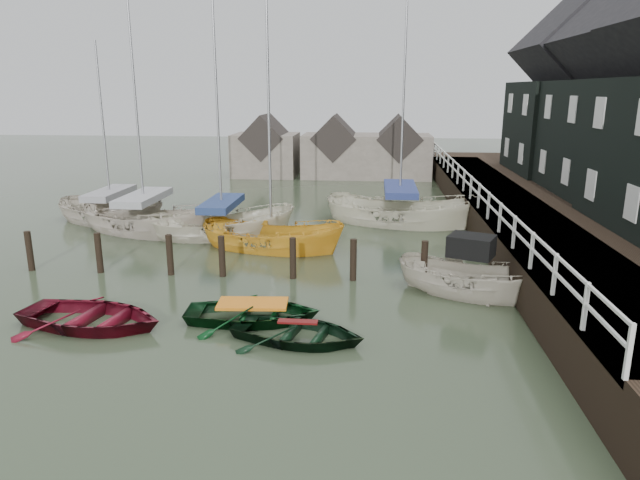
# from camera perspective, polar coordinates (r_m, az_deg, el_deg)

# --- Properties ---
(ground) EXTENTS (120.00, 120.00, 0.00)m
(ground) POSITION_cam_1_polar(r_m,az_deg,el_deg) (16.56, -8.31, -7.00)
(ground) COLOR #2A3421
(ground) RESTS_ON ground
(pier) EXTENTS (3.04, 32.00, 2.70)m
(pier) POSITION_cam_1_polar(r_m,az_deg,el_deg) (26.12, 17.85, 2.19)
(pier) COLOR black
(pier) RESTS_ON ground
(land_strip) EXTENTS (14.00, 38.00, 1.50)m
(land_strip) POSITION_cam_1_polar(r_m,az_deg,el_deg) (27.99, 28.83, 0.36)
(land_strip) COLOR black
(land_strip) RESTS_ON ground
(mooring_pilings) EXTENTS (13.72, 0.22, 1.80)m
(mooring_pilings) POSITION_cam_1_polar(r_m,az_deg,el_deg) (19.40, -9.51, -2.19)
(mooring_pilings) COLOR black
(mooring_pilings) RESTS_ON ground
(far_sheds) EXTENTS (14.00, 4.08, 4.39)m
(far_sheds) POSITION_cam_1_polar(r_m,az_deg,el_deg) (41.24, 1.27, 8.95)
(far_sheds) COLOR #665B51
(far_sheds) RESTS_ON ground
(rowboat_red) EXTENTS (4.43, 3.50, 0.83)m
(rowboat_red) POSITION_cam_1_polar(r_m,az_deg,el_deg) (16.53, -21.80, -8.01)
(rowboat_red) COLOR #590C1A
(rowboat_red) RESTS_ON ground
(rowboat_green) EXTENTS (3.82, 2.86, 0.75)m
(rowboat_green) POSITION_cam_1_polar(r_m,az_deg,el_deg) (15.82, -6.69, -8.03)
(rowboat_green) COLOR black
(rowboat_green) RESTS_ON ground
(rowboat_dkgreen) EXTENTS (3.86, 3.12, 0.71)m
(rowboat_dkgreen) POSITION_cam_1_polar(r_m,az_deg,el_deg) (14.58, -2.21, -10.00)
(rowboat_dkgreen) COLOR black
(rowboat_dkgreen) RESTS_ON ground
(motorboat) EXTENTS (4.89, 3.40, 2.73)m
(motorboat) POSITION_cam_1_polar(r_m,az_deg,el_deg) (18.11, 14.68, -5.12)
(motorboat) COLOR #BCB3A0
(motorboat) RESTS_ON ground
(sailboat_a) EXTENTS (7.24, 4.83, 11.27)m
(sailboat_a) POSITION_cam_1_polar(r_m,az_deg,el_deg) (26.31, -17.00, 0.89)
(sailboat_a) COLOR beige
(sailboat_a) RESTS_ON ground
(sailboat_b) EXTENTS (6.58, 3.85, 12.00)m
(sailboat_b) POSITION_cam_1_polar(r_m,az_deg,el_deg) (24.79, -9.68, 0.52)
(sailboat_b) COLOR beige
(sailboat_b) RESTS_ON ground
(sailboat_c) EXTENTS (6.36, 3.61, 10.63)m
(sailboat_c) POSITION_cam_1_polar(r_m,az_deg,el_deg) (22.68, -4.84, -0.81)
(sailboat_c) COLOR gold
(sailboat_c) RESTS_ON ground
(sailboat_d) EXTENTS (7.68, 4.66, 12.27)m
(sailboat_d) POSITION_cam_1_polar(r_m,az_deg,el_deg) (27.00, 7.91, 1.76)
(sailboat_d) COLOR beige
(sailboat_d) RESTS_ON ground
(sailboat_e) EXTENTS (6.58, 4.41, 9.37)m
(sailboat_e) POSITION_cam_1_polar(r_m,az_deg,el_deg) (28.60, -20.06, 1.72)
(sailboat_e) COLOR #BBB0A0
(sailboat_e) RESTS_ON ground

